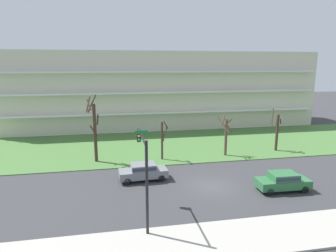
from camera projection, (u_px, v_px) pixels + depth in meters
The scene contains 11 objects.
ground at pixel (211, 186), 26.04m from camera, with size 160.00×160.00×0.00m, color #38383A.
sidewalk_curb_near at pixel (253, 236), 18.33m from camera, with size 80.00×4.00×0.15m, color #ADA89E.
grass_lawn_strip at pixel (177, 144), 39.50m from camera, with size 80.00×16.00×0.08m, color #477238.
apartment_building at pixel (161, 89), 51.21m from camera, with size 51.61×11.95×12.54m.
tree_far_left at pixel (94, 129), 31.73m from camera, with size 1.32×1.54×7.34m.
tree_left at pixel (163, 139), 32.75m from camera, with size 0.86×1.16×4.57m.
tree_center at pixel (226, 135), 34.20m from camera, with size 1.84×1.84×4.72m.
tree_right at pixel (277, 131), 36.13m from camera, with size 1.57×1.51×5.23m.
sedan_green_near_left at pixel (283, 181), 24.97m from camera, with size 4.46×1.96×1.57m.
sedan_gray_center_left at pixel (143, 171), 27.23m from camera, with size 4.49×2.04×1.57m.
traffic_signal_mast at pixel (143, 162), 19.42m from camera, with size 0.90×5.35×6.13m.
Camera 1 is at (-8.29, -23.28, 10.49)m, focal length 31.65 mm.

